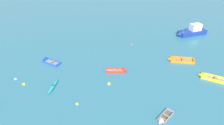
% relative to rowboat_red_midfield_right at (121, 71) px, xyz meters
% --- Properties ---
extents(rowboat_red_midfield_right, '(3.36, 1.29, 1.01)m').
position_rel_rowboat_red_midfield_right_xyz_m(rowboat_red_midfield_right, '(0.00, 0.00, 0.00)').
color(rowboat_red_midfield_right, gray).
rests_on(rowboat_red_midfield_right, ground_plane).
extents(kayak_turquoise_midfield_left, '(1.01, 3.29, 0.31)m').
position_rel_rowboat_red_midfield_right_xyz_m(kayak_turquoise_midfield_left, '(-9.49, -3.58, -0.02)').
color(kayak_turquoise_midfield_left, teal).
rests_on(kayak_turquoise_midfield_left, ground_plane).
extents(rowboat_grey_far_left, '(2.45, 2.52, 0.81)m').
position_rel_rowboat_red_midfield_right_xyz_m(rowboat_grey_far_left, '(4.09, -9.79, -0.02)').
color(rowboat_grey_far_left, '#4C4C51').
rests_on(rowboat_grey_far_left, ground_plane).
extents(rowboat_orange_far_back, '(4.55, 2.11, 1.38)m').
position_rel_rowboat_red_midfield_right_xyz_m(rowboat_orange_far_back, '(9.23, 3.15, 0.03)').
color(rowboat_orange_far_back, '#99754C').
rests_on(rowboat_orange_far_back, ground_plane).
extents(rowboat_blue_center, '(3.60, 2.79, 1.12)m').
position_rel_rowboat_red_midfield_right_xyz_m(rowboat_blue_center, '(-12.16, 3.16, -0.01)').
color(rowboat_blue_center, gray).
rests_on(rowboat_blue_center, ground_plane).
extents(rowboat_yellow_near_camera, '(4.07, 2.88, 1.12)m').
position_rel_rowboat_red_midfield_right_xyz_m(rowboat_yellow_near_camera, '(12.49, -1.79, 0.02)').
color(rowboat_yellow_near_camera, gray).
rests_on(rowboat_yellow_near_camera, ground_plane).
extents(motor_launch_deep_blue_distant_center, '(7.23, 3.95, 2.70)m').
position_rel_rowboat_red_midfield_right_xyz_m(motor_launch_deep_blue_distant_center, '(15.81, 13.96, 0.59)').
color(motor_launch_deep_blue_distant_center, navy).
rests_on(motor_launch_deep_blue_distant_center, ground_plane).
extents(mooring_buoy_near_foreground, '(0.35, 0.35, 0.35)m').
position_rel_rowboat_red_midfield_right_xyz_m(mooring_buoy_near_foreground, '(-15.43, -1.74, -0.17)').
color(mooring_buoy_near_foreground, silver).
rests_on(mooring_buoy_near_foreground, ground_plane).
extents(mooring_buoy_far_field, '(0.38, 0.38, 0.38)m').
position_rel_rowboat_red_midfield_right_xyz_m(mooring_buoy_far_field, '(-5.75, -7.02, -0.17)').
color(mooring_buoy_far_field, yellow).
rests_on(mooring_buoy_far_field, ground_plane).
extents(mooring_buoy_between_boats_right, '(0.48, 0.48, 0.48)m').
position_rel_rowboat_red_midfield_right_xyz_m(mooring_buoy_between_boats_right, '(-1.81, -3.08, -0.17)').
color(mooring_buoy_between_boats_right, yellow).
rests_on(mooring_buoy_between_boats_right, ground_plane).
extents(mooring_buoy_trailing, '(0.32, 0.32, 0.32)m').
position_rel_rowboat_red_midfield_right_xyz_m(mooring_buoy_trailing, '(2.64, 9.42, -0.17)').
color(mooring_buoy_trailing, orange).
rests_on(mooring_buoy_trailing, ground_plane).
extents(mooring_buoy_outer_edge, '(0.46, 0.46, 0.46)m').
position_rel_rowboat_red_midfield_right_xyz_m(mooring_buoy_outer_edge, '(-13.75, -3.01, -0.17)').
color(mooring_buoy_outer_edge, yellow).
rests_on(mooring_buoy_outer_edge, ground_plane).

